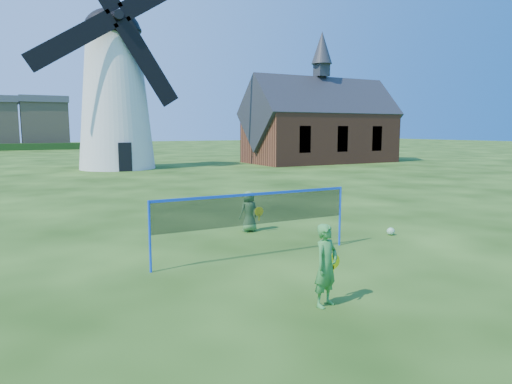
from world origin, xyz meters
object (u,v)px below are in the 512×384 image
object	(u,v)px
chapel	(321,126)
badminton_net	(255,210)
player_boy	(249,211)
windmill	(115,90)
player_girl	(326,265)
play_ball	(391,231)

from	to	relation	value
chapel	badminton_net	bearing A→B (deg)	-128.06
chapel	player_boy	distance (m)	30.11
windmill	player_girl	size ratio (longest dim) A/B	12.05
player_girl	badminton_net	bearing A→B (deg)	64.85
badminton_net	play_ball	distance (m)	4.66
windmill	player_girl	distance (m)	31.00
play_ball	chapel	bearing A→B (deg)	58.50
badminton_net	player_girl	bearing A→B (deg)	-95.56
chapel	play_ball	xyz separation A→B (m)	(-15.63, -25.50, -3.20)
badminton_net	player_boy	bearing A→B (deg)	66.12
chapel	player_boy	bearing A→B (deg)	-129.38
chapel	play_ball	bearing A→B (deg)	-121.50
play_ball	windmill	bearing A→B (deg)	95.18
player_boy	play_ball	xyz separation A→B (m)	(3.40, -2.32, -0.50)
windmill	badminton_net	xyz separation A→B (m)	(-2.10, -27.19, -4.85)
windmill	player_girl	world-z (taller)	windmill
badminton_net	chapel	bearing A→B (deg)	51.94
badminton_net	play_ball	world-z (taller)	badminton_net
windmill	badminton_net	world-z (taller)	windmill
windmill	player_boy	size ratio (longest dim) A/B	14.23
windmill	player_girl	bearing A→B (deg)	-94.54
chapel	player_boy	world-z (taller)	chapel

